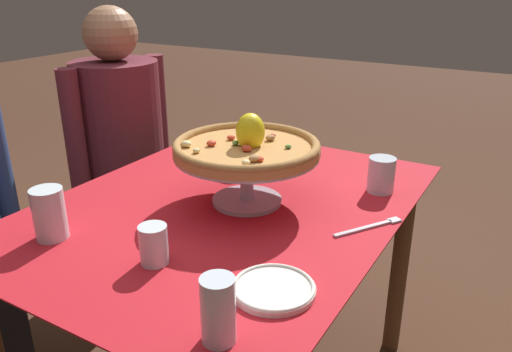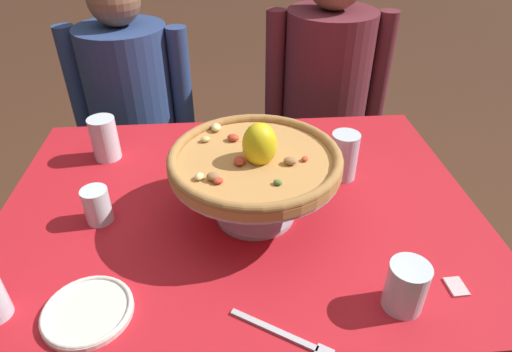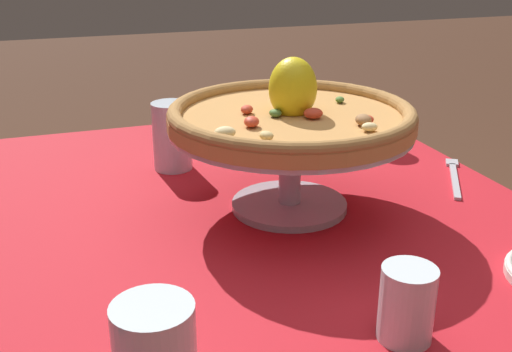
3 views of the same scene
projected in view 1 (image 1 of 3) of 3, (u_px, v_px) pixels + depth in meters
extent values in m
cylinder|color=brown|center=(399.00, 268.00, 1.83)|extent=(0.06, 0.06, 0.70)
cylinder|color=brown|center=(222.00, 219.00, 2.20)|extent=(0.06, 0.06, 0.70)
cube|color=brown|center=(227.00, 209.00, 1.46)|extent=(1.18, 0.89, 0.02)
cube|color=red|center=(227.00, 204.00, 1.45)|extent=(1.22, 0.93, 0.00)
cylinder|color=#B7B7C1|center=(247.00, 200.00, 1.45)|extent=(0.20, 0.20, 0.01)
cylinder|color=#B7B7C1|center=(247.00, 178.00, 1.43)|extent=(0.04, 0.04, 0.13)
cylinder|color=#B7B7C1|center=(247.00, 155.00, 1.40)|extent=(0.40, 0.40, 0.01)
cylinder|color=#BC8447|center=(247.00, 150.00, 1.40)|extent=(0.41, 0.41, 0.02)
torus|color=#A6743E|center=(247.00, 145.00, 1.39)|extent=(0.41, 0.41, 0.02)
ellipsoid|color=#4C7533|center=(288.00, 147.00, 1.37)|extent=(0.02, 0.02, 0.01)
ellipsoid|color=#C63D28|center=(260.00, 159.00, 1.28)|extent=(0.03, 0.02, 0.01)
ellipsoid|color=beige|center=(246.00, 162.00, 1.26)|extent=(0.02, 0.03, 0.01)
ellipsoid|color=#C63D28|center=(211.00, 143.00, 1.39)|extent=(0.04, 0.03, 0.02)
ellipsoid|color=beige|center=(186.00, 144.00, 1.39)|extent=(0.03, 0.03, 0.02)
ellipsoid|color=tan|center=(196.00, 150.00, 1.34)|extent=(0.03, 0.02, 0.01)
ellipsoid|color=#996B42|center=(254.00, 158.00, 1.28)|extent=(0.04, 0.03, 0.02)
ellipsoid|color=#C63D28|center=(246.00, 148.00, 1.35)|extent=(0.03, 0.04, 0.02)
ellipsoid|color=#996B42|center=(270.00, 138.00, 1.44)|extent=(0.04, 0.03, 0.02)
ellipsoid|color=#C63D28|center=(273.00, 135.00, 1.47)|extent=(0.02, 0.02, 0.01)
ellipsoid|color=#C63D28|center=(251.00, 145.00, 1.38)|extent=(0.03, 0.03, 0.01)
ellipsoid|color=#4C7533|center=(236.00, 143.00, 1.40)|extent=(0.03, 0.02, 0.01)
ellipsoid|color=#C63D28|center=(231.00, 137.00, 1.44)|extent=(0.03, 0.03, 0.01)
ellipsoid|color=yellow|center=(250.00, 132.00, 1.38)|extent=(0.10, 0.10, 0.10)
cylinder|color=silver|center=(218.00, 310.00, 0.89)|extent=(0.06, 0.06, 0.13)
cylinder|color=silver|center=(219.00, 329.00, 0.90)|extent=(0.06, 0.06, 0.05)
cylinder|color=silver|center=(381.00, 175.00, 1.51)|extent=(0.08, 0.08, 0.11)
cylinder|color=silver|center=(381.00, 181.00, 1.52)|extent=(0.07, 0.07, 0.07)
cylinder|color=silver|center=(154.00, 245.00, 1.14)|extent=(0.06, 0.06, 0.09)
cylinder|color=silver|center=(155.00, 255.00, 1.15)|extent=(0.06, 0.06, 0.04)
cylinder|color=silver|center=(249.00, 147.00, 1.71)|extent=(0.08, 0.08, 0.14)
cylinder|color=silver|center=(249.00, 151.00, 1.72)|extent=(0.07, 0.07, 0.10)
cylinder|color=silver|center=(49.00, 214.00, 1.24)|extent=(0.08, 0.08, 0.13)
cylinder|color=silver|center=(51.00, 222.00, 1.25)|extent=(0.07, 0.07, 0.09)
cylinder|color=silver|center=(273.00, 289.00, 1.04)|extent=(0.18, 0.18, 0.01)
torus|color=silver|center=(273.00, 287.00, 1.04)|extent=(0.17, 0.17, 0.01)
cube|color=#B7B7C1|center=(363.00, 229.00, 1.30)|extent=(0.16, 0.11, 0.01)
cube|color=#B7B7C1|center=(394.00, 220.00, 1.34)|extent=(0.04, 0.04, 0.01)
cube|color=beige|center=(382.00, 175.00, 1.65)|extent=(0.04, 0.05, 0.00)
cube|color=#1E3833|center=(131.00, 234.00, 2.35)|extent=(0.32, 0.35, 0.44)
cylinder|color=maroon|center=(120.00, 129.00, 2.16)|extent=(0.40, 0.40, 0.57)
sphere|color=#9E7051|center=(110.00, 34.00, 2.01)|extent=(0.22, 0.22, 0.22)
cylinder|color=maroon|center=(74.00, 131.00, 1.98)|extent=(0.08, 0.08, 0.48)
cylinder|color=maroon|center=(158.00, 109.00, 2.30)|extent=(0.08, 0.08, 0.48)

